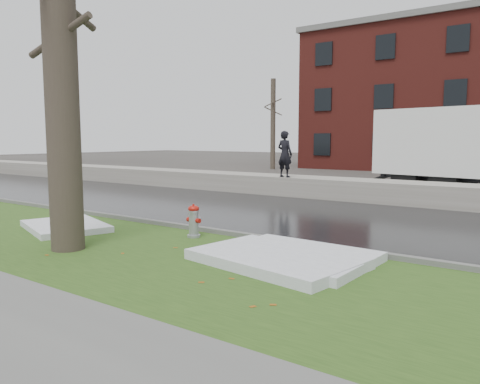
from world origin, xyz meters
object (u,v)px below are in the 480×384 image
Objects in this scene: fire_hydrant at (194,219)px; worker at (285,154)px; tree at (60,41)px; box_truck at (476,149)px.

worker is at bearing 107.59° from fire_hydrant.
tree is at bearing 102.97° from worker.
box_truck reaches higher than fire_hydrant.
box_truck is 5.93× the size of worker.
worker is (-5.80, -4.73, -0.18)m from box_truck.
box_truck reaches higher than worker.
worker is at bearing 95.15° from tree.
box_truck is at bearing -133.01° from worker.
fire_hydrant is 8.10m from worker.
fire_hydrant is 4.44m from tree.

